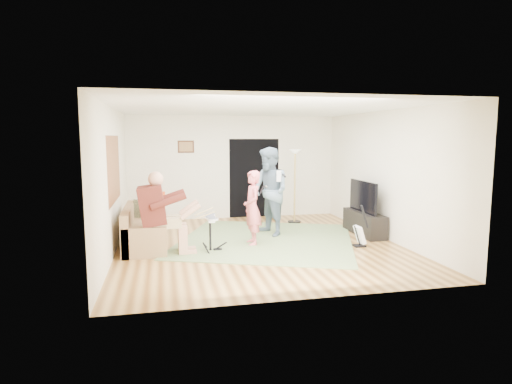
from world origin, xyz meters
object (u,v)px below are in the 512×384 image
tv_cabinet (364,223)px  television (363,196)px  drum_kit (210,235)px  singer (252,208)px  dining_chair (156,217)px  sofa (142,233)px  guitar_spare (360,235)px  torchiere_lamp (295,173)px  guitarist (269,192)px

tv_cabinet → television: bearing=180.0°
drum_kit → singer: size_ratio=0.46×
television → dining_chair: bearing=162.5°
sofa → guitar_spare: (4.21, -0.95, -0.02)m
singer → torchiere_lamp: (1.50, 1.97, 0.52)m
guitar_spare → tv_cabinet: guitar_spare is taller
torchiere_lamp → drum_kit: bearing=-136.1°
tv_cabinet → drum_kit: bearing=-168.9°
drum_kit → dining_chair: size_ratio=0.78×
guitarist → torchiere_lamp: 1.61m
sofa → dining_chair: size_ratio=2.20×
sofa → torchiere_lamp: bearing=24.1°
guitarist → television: guitarist is taller
drum_kit → torchiere_lamp: torchiere_lamp is taller
drum_kit → television: television is taller
tv_cabinet → television: (-0.05, 0.00, 0.60)m
guitar_spare → guitarist: bearing=138.5°
singer → television: (2.57, 0.36, 0.11)m
sofa → torchiere_lamp: torchiere_lamp is taller
guitarist → television: size_ratio=1.62×
drum_kit → tv_cabinet: (3.50, 0.69, -0.05)m
sofa → guitar_spare: 4.31m
dining_chair → tv_cabinet: size_ratio=0.63×
sofa → drum_kit: 1.44m
drum_kit → guitar_spare: (2.92, -0.30, -0.06)m
guitarist → guitar_spare: bearing=28.6°
drum_kit → guitar_spare: bearing=-5.8°
tv_cabinet → television: 0.60m
sofa → tv_cabinet: (4.79, 0.04, -0.01)m
tv_cabinet → guitar_spare: bearing=-120.5°
sofa → guitarist: guitarist is taller
guitarist → dining_chair: (-2.44, 1.06, -0.65)m
guitar_spare → tv_cabinet: (0.58, 0.98, 0.01)m
dining_chair → torchiere_lamp: bearing=15.7°
television → guitarist: bearing=170.3°
singer → guitarist: bearing=141.0°
torchiere_lamp → television: (1.07, -1.61, -0.41)m
singer → television: singer is taller
guitarist → sofa: bearing=-101.8°
tv_cabinet → guitarist: bearing=170.5°
drum_kit → guitarist: size_ratio=0.35×
guitar_spare → torchiere_lamp: bearing=101.8°
sofa → dining_chair: 1.47m
sofa → singer: 2.25m
torchiere_lamp → tv_cabinet: (1.12, -1.61, -1.01)m
dining_chair → guitar_spare: bearing=-18.8°
drum_kit → tv_cabinet: bearing=11.1°
guitar_spare → dining_chair: (-3.95, 2.40, 0.08)m
sofa → guitar_spare: bearing=-12.7°
drum_kit → torchiere_lamp: bearing=43.9°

